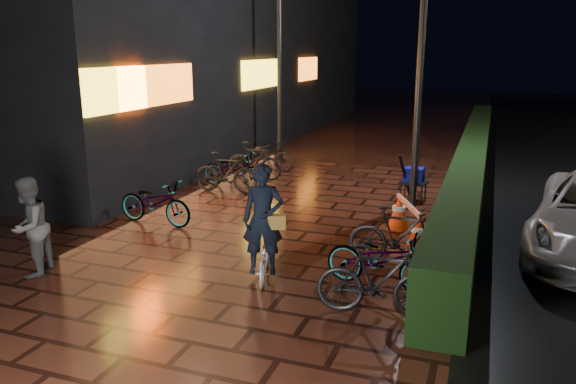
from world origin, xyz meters
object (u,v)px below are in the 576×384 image
at_px(cyclist, 264,237).
at_px(traffic_barrier, 408,222).
at_px(bystander_person, 29,227).
at_px(cart_assembly, 413,177).

height_order(cyclist, traffic_barrier, cyclist).
distance_m(bystander_person, cyclist, 3.59).
relative_size(cyclist, cart_assembly, 1.60).
relative_size(bystander_person, traffic_barrier, 0.92).
distance_m(cyclist, traffic_barrier, 3.12).
height_order(bystander_person, traffic_barrier, bystander_person).
relative_size(bystander_person, cyclist, 0.86).
xyz_separation_m(cyclist, cart_assembly, (1.50, 5.31, -0.09)).
xyz_separation_m(bystander_person, cart_assembly, (4.91, 6.39, -0.20)).
bearing_deg(cart_assembly, bystander_person, -127.53).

